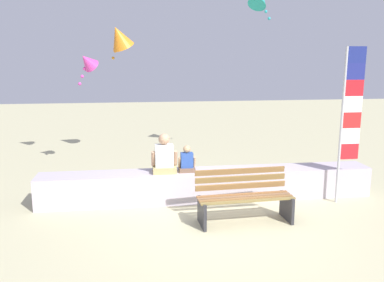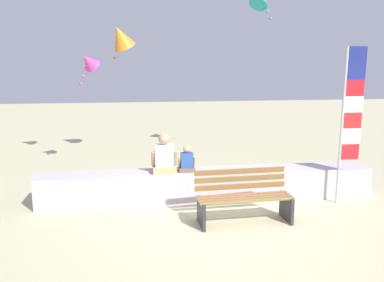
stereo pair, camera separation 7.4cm
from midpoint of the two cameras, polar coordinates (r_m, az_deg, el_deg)
ground_plane at (r=7.01m, az=3.84°, el=-11.70°), size 40.00×40.00×0.00m
seawall_ledge at (r=8.10m, az=2.03°, el=-6.19°), size 6.60×0.62×0.60m
park_bench at (r=7.06m, az=7.05°, el=-7.97°), size 1.66×0.69×0.88m
person_adult at (r=7.80m, az=-4.21°, el=-2.33°), size 0.50×0.37×0.76m
person_child at (r=7.87m, az=-1.00°, el=-2.90°), size 0.34×0.25×0.52m
flag_banner at (r=8.15m, az=21.00°, el=3.71°), size 0.41×0.05×2.99m
kite_magenta at (r=9.96m, az=-14.81°, el=10.81°), size 0.63×0.64×0.84m
kite_orange at (r=11.11m, az=-10.41°, el=14.23°), size 0.99×0.97×0.97m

